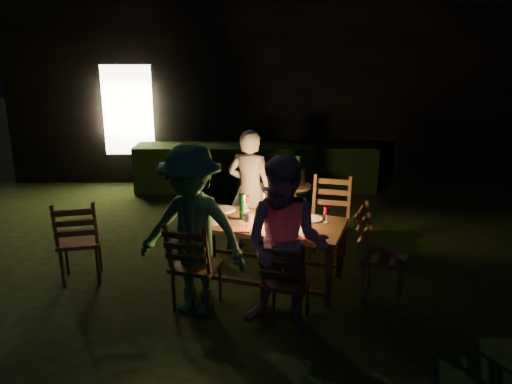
{
  "coord_description": "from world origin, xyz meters",
  "views": [
    {
      "loc": [
        -0.52,
        -4.85,
        2.46
      ],
      "look_at": [
        -0.5,
        0.36,
        0.94
      ],
      "focal_mm": 35.0,
      "sensor_mm": 36.0,
      "label": 1
    }
  ],
  "objects_px": {
    "chair_spare": "(81,255)",
    "chair_far_left": "(249,226)",
    "chair_near_right": "(286,296)",
    "person_house_side": "(250,191)",
    "person_opp_right": "(286,246)",
    "side_table": "(294,190)",
    "ice_bucket": "(294,177)",
    "chair_end": "(382,271)",
    "bottle_table": "(242,207)",
    "dining_table": "(265,228)",
    "lantern": "(271,207)",
    "chair_near_left": "(196,281)",
    "bottle_bucket_a": "(291,174)",
    "chair_far_right": "(328,235)",
    "bottle_bucket_b": "(297,173)",
    "person_opp_left": "(192,231)"
  },
  "relations": [
    {
      "from": "chair_spare",
      "to": "chair_far_left",
      "type": "bearing_deg",
      "value": 12.69
    },
    {
      "from": "chair_near_right",
      "to": "person_house_side",
      "type": "bearing_deg",
      "value": 118.5
    },
    {
      "from": "person_opp_right",
      "to": "side_table",
      "type": "distance_m",
      "value": 2.52
    },
    {
      "from": "person_house_side",
      "to": "ice_bucket",
      "type": "height_order",
      "value": "person_house_side"
    },
    {
      "from": "chair_end",
      "to": "bottle_table",
      "type": "relative_size",
      "value": 3.52
    },
    {
      "from": "chair_near_right",
      "to": "ice_bucket",
      "type": "distance_m",
      "value": 2.51
    },
    {
      "from": "chair_end",
      "to": "bottle_table",
      "type": "height_order",
      "value": "chair_end"
    },
    {
      "from": "chair_end",
      "to": "dining_table",
      "type": "bearing_deg",
      "value": -86.02
    },
    {
      "from": "lantern",
      "to": "side_table",
      "type": "relative_size",
      "value": 0.54
    },
    {
      "from": "ice_bucket",
      "to": "lantern",
      "type": "bearing_deg",
      "value": -103.19
    },
    {
      "from": "chair_near_right",
      "to": "bottle_table",
      "type": "height_order",
      "value": "bottle_table"
    },
    {
      "from": "dining_table",
      "to": "person_house_side",
      "type": "relative_size",
      "value": 1.2
    },
    {
      "from": "person_opp_right",
      "to": "chair_near_right",
      "type": "bearing_deg",
      "value": 89.62
    },
    {
      "from": "dining_table",
      "to": "chair_spare",
      "type": "bearing_deg",
      "value": -161.91
    },
    {
      "from": "chair_near_left",
      "to": "chair_far_left",
      "type": "xyz_separation_m",
      "value": [
        0.49,
        1.46,
        0.02
      ]
    },
    {
      "from": "chair_end",
      "to": "lantern",
      "type": "height_order",
      "value": "lantern"
    },
    {
      "from": "chair_near_right",
      "to": "chair_far_left",
      "type": "relative_size",
      "value": 0.87
    },
    {
      "from": "chair_spare",
      "to": "side_table",
      "type": "relative_size",
      "value": 1.51
    },
    {
      "from": "bottle_table",
      "to": "bottle_bucket_a",
      "type": "relative_size",
      "value": 0.88
    },
    {
      "from": "chair_far_right",
      "to": "person_opp_right",
      "type": "xyz_separation_m",
      "value": [
        -0.6,
        -1.48,
        0.48
      ]
    },
    {
      "from": "bottle_bucket_b",
      "to": "chair_near_left",
      "type": "bearing_deg",
      "value": -117.52
    },
    {
      "from": "person_opp_left",
      "to": "bottle_bucket_b",
      "type": "distance_m",
      "value": 2.54
    },
    {
      "from": "person_house_side",
      "to": "chair_near_right",
      "type": "bearing_deg",
      "value": 119.54
    },
    {
      "from": "chair_near_right",
      "to": "person_house_side",
      "type": "relative_size",
      "value": 0.59
    },
    {
      "from": "person_opp_left",
      "to": "bottle_bucket_a",
      "type": "height_order",
      "value": "person_opp_left"
    },
    {
      "from": "person_house_side",
      "to": "chair_far_right",
      "type": "bearing_deg",
      "value": 177.2
    },
    {
      "from": "chair_far_left",
      "to": "lantern",
      "type": "distance_m",
      "value": 1.02
    },
    {
      "from": "side_table",
      "to": "bottle_bucket_a",
      "type": "bearing_deg",
      "value": -141.34
    },
    {
      "from": "person_house_side",
      "to": "bottle_table",
      "type": "height_order",
      "value": "person_house_side"
    },
    {
      "from": "chair_near_right",
      "to": "person_opp_left",
      "type": "bearing_deg",
      "value": -177.78
    },
    {
      "from": "person_opp_right",
      "to": "bottle_table",
      "type": "bearing_deg",
      "value": 130.49
    },
    {
      "from": "chair_spare",
      "to": "bottle_bucket_a",
      "type": "height_order",
      "value": "chair_spare"
    },
    {
      "from": "chair_near_right",
      "to": "chair_spare",
      "type": "height_order",
      "value": "chair_spare"
    },
    {
      "from": "person_house_side",
      "to": "side_table",
      "type": "bearing_deg",
      "value": -113.21
    },
    {
      "from": "chair_far_left",
      "to": "bottle_table",
      "type": "height_order",
      "value": "chair_far_left"
    },
    {
      "from": "person_opp_right",
      "to": "chair_near_left",
      "type": "bearing_deg",
      "value": 176.81
    },
    {
      "from": "chair_near_left",
      "to": "person_opp_left",
      "type": "bearing_deg",
      "value": -91.34
    },
    {
      "from": "dining_table",
      "to": "person_opp_right",
      "type": "distance_m",
      "value": 0.95
    },
    {
      "from": "chair_near_right",
      "to": "person_opp_left",
      "type": "xyz_separation_m",
      "value": [
        -0.87,
        0.24,
        0.54
      ]
    },
    {
      "from": "dining_table",
      "to": "person_opp_left",
      "type": "height_order",
      "value": "person_opp_left"
    },
    {
      "from": "chair_spare",
      "to": "bottle_bucket_a",
      "type": "bearing_deg",
      "value": 20.15
    },
    {
      "from": "chair_spare",
      "to": "bottle_bucket_a",
      "type": "distance_m",
      "value": 2.86
    },
    {
      "from": "chair_end",
      "to": "side_table",
      "type": "xyz_separation_m",
      "value": [
        -0.74,
        1.97,
        0.27
      ]
    },
    {
      "from": "chair_far_right",
      "to": "chair_spare",
      "type": "relative_size",
      "value": 1.05
    },
    {
      "from": "lantern",
      "to": "ice_bucket",
      "type": "relative_size",
      "value": 1.17
    },
    {
      "from": "chair_spare",
      "to": "chair_near_left",
      "type": "bearing_deg",
      "value": -37.29
    },
    {
      "from": "dining_table",
      "to": "chair_near_right",
      "type": "bearing_deg",
      "value": -59.63
    },
    {
      "from": "chair_near_right",
      "to": "bottle_bucket_b",
      "type": "height_order",
      "value": "bottle_bucket_b"
    },
    {
      "from": "bottle_bucket_b",
      "to": "ice_bucket",
      "type": "bearing_deg",
      "value": -141.34
    },
    {
      "from": "chair_near_right",
      "to": "chair_far_right",
      "type": "xyz_separation_m",
      "value": [
        0.59,
        1.43,
        0.04
      ]
    }
  ]
}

